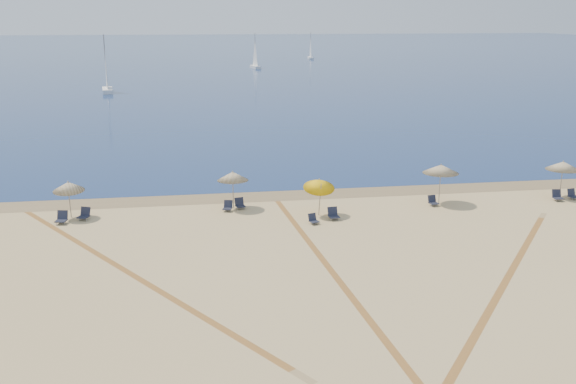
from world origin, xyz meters
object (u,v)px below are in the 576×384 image
(chair_8, at_px, (433,201))
(chair_10, at_px, (572,195))
(umbrella_3, at_px, (319,184))
(umbrella_5, at_px, (563,166))
(chair_6, at_px, (313,219))
(umbrella_2, at_px, (233,176))
(sailboat_2, at_px, (255,58))
(chair_4, at_px, (228,206))
(chair_3, at_px, (84,214))
(chair_7, at_px, (333,214))
(chair_9, at_px, (557,196))
(sailboat_1, at_px, (107,75))
(umbrella_1, at_px, (68,186))
(sailboat_0, at_px, (311,51))
(umbrella_4, at_px, (441,169))
(chair_2, at_px, (62,218))
(chair_5, at_px, (240,204))

(chair_8, bearing_deg, chair_10, -9.32)
(umbrella_3, distance_m, umbrella_5, 17.01)
(chair_6, xyz_separation_m, chair_10, (18.17, 2.50, 0.03))
(umbrella_2, height_order, sailboat_2, sailboat_2)
(chair_6, bearing_deg, chair_4, 125.69)
(chair_3, bearing_deg, chair_7, 13.35)
(umbrella_2, relative_size, umbrella_5, 0.97)
(chair_6, bearing_deg, chair_3, 148.37)
(umbrella_2, relative_size, chair_4, 3.21)
(chair_3, relative_size, chair_9, 1.21)
(umbrella_2, height_order, sailboat_1, sailboat_1)
(chair_7, relative_size, chair_8, 1.08)
(umbrella_1, distance_m, sailboat_0, 151.03)
(umbrella_4, height_order, chair_6, umbrella_4)
(chair_2, relative_size, chair_6, 1.14)
(chair_6, height_order, sailboat_2, sailboat_2)
(chair_4, distance_m, chair_6, 5.87)
(chair_7, distance_m, sailboat_2, 116.52)
(umbrella_4, distance_m, umbrella_5, 8.63)
(chair_2, bearing_deg, sailboat_2, 88.31)
(chair_4, bearing_deg, chair_8, 12.81)
(umbrella_1, xyz_separation_m, umbrella_4, (23.30, -0.48, 0.34))
(chair_10, xyz_separation_m, sailboat_1, (-37.86, 68.73, 2.44))
(umbrella_5, relative_size, chair_5, 3.29)
(chair_8, xyz_separation_m, chair_9, (8.61, -0.17, 0.03))
(chair_2, relative_size, chair_5, 1.06)
(umbrella_3, bearing_deg, umbrella_5, 5.02)
(chair_2, xyz_separation_m, chair_7, (16.03, -1.71, -0.01))
(chair_5, bearing_deg, sailboat_0, 65.14)
(sailboat_2, bearing_deg, chair_3, -110.10)
(chair_6, xyz_separation_m, sailboat_0, (28.26, 148.35, 1.96))
(chair_3, distance_m, chair_8, 21.85)
(chair_6, bearing_deg, chair_5, 117.74)
(chair_4, relative_size, chair_6, 1.07)
(umbrella_1, xyz_separation_m, chair_10, (32.50, -0.96, -1.66))
(umbrella_1, distance_m, chair_8, 22.79)
(chair_2, height_order, chair_4, chair_2)
(chair_6, relative_size, sailboat_1, 0.08)
(umbrella_2, height_order, chair_6, umbrella_2)
(chair_6, height_order, chair_7, chair_7)
(umbrella_5, distance_m, chair_8, 9.44)
(chair_2, distance_m, sailboat_1, 69.09)
(chair_2, xyz_separation_m, chair_4, (9.86, 1.00, -0.04))
(umbrella_1, relative_size, chair_8, 3.26)
(umbrella_2, bearing_deg, umbrella_5, -2.27)
(chair_10, bearing_deg, chair_8, 172.19)
(chair_7, xyz_separation_m, sailboat_2, (7.64, 116.25, 2.12))
(chair_4, relative_size, chair_8, 1.07)
(umbrella_5, height_order, chair_9, umbrella_5)
(umbrella_5, distance_m, chair_4, 22.50)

